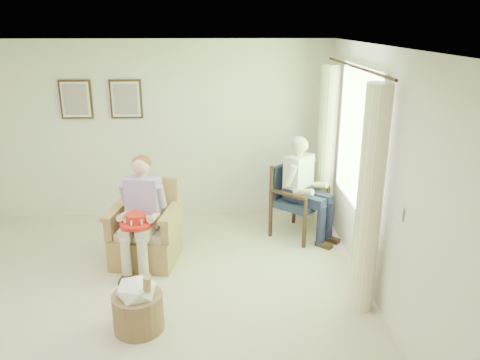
{
  "coord_description": "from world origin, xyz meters",
  "views": [
    {
      "loc": [
        0.9,
        -3.97,
        2.82
      ],
      "look_at": [
        1.11,
        1.24,
        1.05
      ],
      "focal_mm": 35.0,
      "sensor_mm": 36.0,
      "label": 1
    }
  ],
  "objects": [
    {
      "name": "right_wall",
      "position": [
        2.5,
        0.0,
        1.3
      ],
      "size": [
        0.04,
        5.5,
        2.6
      ],
      "primitive_type": "cube",
      "color": "silver",
      "rests_on": "ground"
    },
    {
      "name": "framed_print_left",
      "position": [
        -1.15,
        2.71,
        1.78
      ],
      "size": [
        0.45,
        0.05,
        0.55
      ],
      "color": "#382114",
      "rests_on": "back_wall"
    },
    {
      "name": "curtain_right",
      "position": [
        2.33,
        2.18,
        1.15
      ],
      "size": [
        0.34,
        0.34,
        2.3
      ],
      "primitive_type": "cylinder",
      "color": "#F8E2C2",
      "rests_on": "ground"
    },
    {
      "name": "floor",
      "position": [
        0.0,
        0.0,
        0.0
      ],
      "size": [
        5.5,
        5.5,
        0.0
      ],
      "primitive_type": "plane",
      "color": "beige",
      "rests_on": "ground"
    },
    {
      "name": "window",
      "position": [
        2.46,
        1.2,
        1.58
      ],
      "size": [
        0.13,
        2.5,
        1.63
      ],
      "color": "#2D6B23",
      "rests_on": "right_wall"
    },
    {
      "name": "hatbox",
      "position": [
        0.08,
        -0.11,
        0.28
      ],
      "size": [
        0.53,
        0.53,
        0.71
      ],
      "color": "tan",
      "rests_on": "ground"
    },
    {
      "name": "person_dark",
      "position": [
        1.95,
        1.86,
        0.81
      ],
      "size": [
        0.4,
        0.62,
        1.37
      ],
      "rotation": [
        0.0,
        0.0,
        0.84
      ],
      "color": "#1A1D3B",
      "rests_on": "ground"
    },
    {
      "name": "wood_armchair",
      "position": [
        1.95,
        2.02,
        0.54
      ],
      "size": [
        0.64,
        0.6,
        0.98
      ],
      "rotation": [
        0.0,
        0.0,
        0.84
      ],
      "color": "black",
      "rests_on": "ground"
    },
    {
      "name": "red_hat",
      "position": [
        -0.09,
        0.95,
        0.67
      ],
      "size": [
        0.37,
        0.37,
        0.14
      ],
      "color": "red",
      "rests_on": "person_wicker"
    },
    {
      "name": "back_wall",
      "position": [
        0.0,
        2.75,
        1.3
      ],
      "size": [
        5.0,
        0.04,
        2.6
      ],
      "primitive_type": "cube",
      "color": "silver",
      "rests_on": "ground"
    },
    {
      "name": "framed_print_right",
      "position": [
        -0.45,
        2.71,
        1.78
      ],
      "size": [
        0.45,
        0.05,
        0.55
      ],
      "color": "#382114",
      "rests_on": "back_wall"
    },
    {
      "name": "curtain_left",
      "position": [
        2.33,
        0.22,
        1.15
      ],
      "size": [
        0.34,
        0.34,
        2.3
      ],
      "primitive_type": "cylinder",
      "color": "#F8E2C2",
      "rests_on": "ground"
    },
    {
      "name": "wicker_armchair",
      "position": [
        -0.04,
        1.29,
        0.31
      ],
      "size": [
        0.77,
        0.77,
        0.99
      ],
      "rotation": [
        0.0,
        0.0,
        -0.17
      ],
      "color": "#A68E4E",
      "rests_on": "ground"
    },
    {
      "name": "person_wicker",
      "position": [
        -0.04,
        1.16,
        0.77
      ],
      "size": [
        0.4,
        0.63,
        1.32
      ],
      "rotation": [
        0.0,
        0.0,
        -0.17
      ],
      "color": "beige",
      "rests_on": "ground"
    },
    {
      "name": "ceiling",
      "position": [
        0.0,
        0.0,
        2.6
      ],
      "size": [
        5.0,
        5.5,
        0.02
      ],
      "primitive_type": "cube",
      "color": "white",
      "rests_on": "back_wall"
    }
  ]
}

